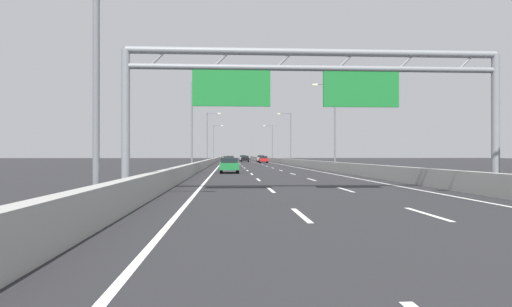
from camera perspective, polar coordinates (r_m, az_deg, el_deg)
name	(u,v)px	position (r m, az deg, el deg)	size (l,w,h in m)	color
ground_plane	(246,162)	(100.17, -1.28, -1.11)	(260.00, 260.00, 0.00)	#262628
lane_dash_left_1	(301,215)	(12.86, 5.65, -7.67)	(0.16, 3.00, 0.01)	white
lane_dash_left_2	(271,190)	(21.74, 1.88, -4.59)	(0.16, 3.00, 0.01)	white
lane_dash_left_3	(258,180)	(30.70, 0.31, -3.29)	(0.16, 3.00, 0.01)	white
lane_dash_left_4	(252,174)	(39.67, -0.55, -2.58)	(0.16, 3.00, 0.01)	white
lane_dash_left_5	(247,170)	(48.65, -1.09, -2.13)	(0.16, 3.00, 0.01)	white
lane_dash_left_6	(244,168)	(57.64, -1.46, -1.82)	(0.16, 3.00, 0.01)	white
lane_dash_left_7	(242,166)	(66.64, -1.73, -1.60)	(0.16, 3.00, 0.01)	white
lane_dash_left_8	(241,165)	(75.63, -1.94, -1.42)	(0.16, 3.00, 0.01)	white
lane_dash_left_9	(239,164)	(84.62, -2.10, -1.29)	(0.16, 3.00, 0.01)	white
lane_dash_left_10	(238,163)	(93.62, -2.23, -1.18)	(0.16, 3.00, 0.01)	white
lane_dash_left_11	(237,162)	(102.62, -2.34, -1.09)	(0.16, 3.00, 0.01)	white
lane_dash_left_12	(237,162)	(111.61, -2.43, -1.01)	(0.16, 3.00, 0.01)	white
lane_dash_left_13	(236,161)	(120.61, -2.51, -0.95)	(0.16, 3.00, 0.01)	white
lane_dash_left_14	(236,161)	(129.61, -2.58, -0.89)	(0.16, 3.00, 0.01)	white
lane_dash_left_15	(235,160)	(138.61, -2.63, -0.84)	(0.16, 3.00, 0.01)	white
lane_dash_left_16	(235,160)	(147.61, -2.69, -0.80)	(0.16, 3.00, 0.01)	white
lane_dash_left_17	(234,160)	(156.61, -2.73, -0.76)	(0.16, 3.00, 0.01)	white
lane_dash_right_1	(427,214)	(13.88, 20.60, -7.10)	(0.16, 3.00, 0.01)	white
lane_dash_right_2	(345,190)	(22.37, 11.13, -4.46)	(0.16, 3.00, 0.01)	white
lane_dash_right_3	(311,179)	(31.14, 6.94, -3.25)	(0.16, 3.00, 0.01)	white
lane_dash_right_4	(293,174)	(40.02, 4.61, -2.56)	(0.16, 3.00, 0.01)	white
lane_dash_right_5	(281,170)	(48.94, 3.13, -2.12)	(0.16, 3.00, 0.01)	white
lane_dash_right_6	(273,168)	(57.88, 2.10, -1.81)	(0.16, 3.00, 0.01)	white
lane_dash_right_7	(267,166)	(66.84, 1.35, -1.59)	(0.16, 3.00, 0.01)	white
lane_dash_right_8	(262,165)	(75.81, 0.78, -1.42)	(0.16, 3.00, 0.01)	white
lane_dash_right_9	(259,164)	(84.79, 0.33, -1.29)	(0.16, 3.00, 0.01)	white
lane_dash_right_10	(256,163)	(93.77, -0.03, -1.18)	(0.16, 3.00, 0.01)	white
lane_dash_right_11	(253,162)	(102.75, -0.33, -1.09)	(0.16, 3.00, 0.01)	white
lane_dash_right_12	(251,162)	(111.74, -0.59, -1.01)	(0.16, 3.00, 0.01)	white
lane_dash_right_13	(250,161)	(120.73, -0.80, -0.95)	(0.16, 3.00, 0.01)	white
lane_dash_right_14	(248,161)	(129.72, -0.99, -0.89)	(0.16, 3.00, 0.01)	white
lane_dash_right_15	(247,160)	(138.71, -1.15, -0.84)	(0.16, 3.00, 0.01)	white
lane_dash_right_16	(246,160)	(147.70, -1.29, -0.80)	(0.16, 3.00, 0.01)	white
lane_dash_right_17	(245,160)	(156.69, -1.41, -0.76)	(0.16, 3.00, 0.01)	white
edge_line_left	(221,163)	(88.11, -4.40, -1.24)	(0.16, 176.00, 0.01)	white
edge_line_right	(275,163)	(88.57, 2.41, -1.24)	(0.16, 176.00, 0.01)	white
barrier_left	(216,160)	(110.13, -5.07, -0.78)	(0.45, 220.00, 0.95)	#9E9E99
barrier_right	(273,160)	(110.61, 2.09, -0.78)	(0.45, 220.00, 0.95)	#9E9E99
sign_gantry	(311,83)	(20.43, 6.90, 8.70)	(16.82, 0.36, 6.36)	gray
streetlamp_left_near	(104,29)	(14.58, -18.45, 14.59)	(2.58, 0.28, 9.50)	slate
streetlamp_left_mid	(194,120)	(48.94, -7.75, 4.20)	(2.58, 0.28, 9.50)	slate
streetlamp_right_mid	(333,120)	(50.10, 9.58, 4.10)	(2.58, 0.28, 9.50)	slate
streetlamp_left_far	(209,134)	(83.88, -5.96, 2.39)	(2.58, 0.28, 9.50)	slate
streetlamp_right_far	(289,135)	(84.55, 4.21, 2.37)	(2.58, 0.28, 9.50)	slate
streetlamp_left_distant	(214,140)	(118.88, -5.23, 1.64)	(2.58, 0.28, 9.50)	slate
streetlamp_right_distant	(272,141)	(119.36, 1.96, 1.63)	(2.58, 0.28, 9.50)	slate
green_car	(229,165)	(42.11, -3.35, -1.47)	(1.72, 4.21, 1.40)	#1E7A38
silver_car	(243,158)	(126.68, -1.64, -0.56)	(1.89, 4.23, 1.54)	#A8ADB2
red_car	(263,159)	(93.93, 0.92, -0.73)	(1.78, 4.60, 1.41)	red
white_car	(261,158)	(107.94, 0.59, -0.63)	(1.71, 4.67, 1.56)	silver
orange_car	(230,158)	(114.99, -3.27, -0.63)	(1.72, 4.65, 1.39)	orange
yellow_car	(229,161)	(72.57, -3.44, -0.89)	(1.88, 4.28, 1.45)	yellow
black_car	(245,159)	(105.80, -1.40, -0.66)	(1.86, 4.14, 1.44)	black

